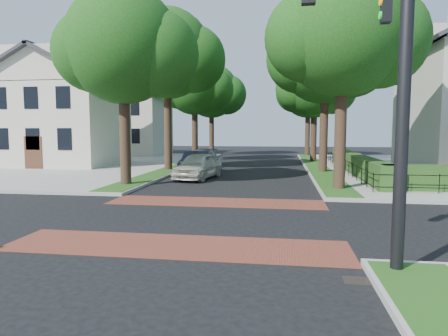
{
  "coord_description": "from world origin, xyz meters",
  "views": [
    {
      "loc": [
        2.72,
        -13.08,
        3.03
      ],
      "look_at": [
        0.56,
        1.64,
        1.6
      ],
      "focal_mm": 32.0,
      "sensor_mm": 36.0,
      "label": 1
    }
  ],
  "objects": [
    {
      "name": "fence_main_road",
      "position": [
        6.9,
        15.0,
        0.6
      ],
      "size": [
        0.06,
        18.0,
        0.9
      ],
      "primitive_type": null,
      "color": "black",
      "rests_on": "sidewalk_ne"
    },
    {
      "name": "tree_left_near",
      "position": [
        -5.4,
        7.23,
        7.27
      ],
      "size": [
        7.5,
        6.45,
        10.2
      ],
      "color": "black",
      "rests_on": "sidewalk_nw"
    },
    {
      "name": "grass_strip_nw",
      "position": [
        -5.4,
        19.1,
        0.16
      ],
      "size": [
        1.6,
        29.8,
        0.02
      ],
      "primitive_type": "cube",
      "color": "#1A4513",
      "rests_on": "sidewalk_nw"
    },
    {
      "name": "hedge_main_road",
      "position": [
        7.7,
        15.0,
        0.75
      ],
      "size": [
        1.0,
        18.0,
        1.2
      ],
      "primitive_type": "cube",
      "color": "#1C3F15",
      "rests_on": "sidewalk_ne"
    },
    {
      "name": "sidewalk_nw",
      "position": [
        -19.5,
        19.0,
        0.07
      ],
      "size": [
        30.0,
        30.0,
        0.15
      ],
      "primitive_type": "cube",
      "color": "gray",
      "rests_on": "ground"
    },
    {
      "name": "tree_right_far",
      "position": [
        5.6,
        24.22,
        6.91
      ],
      "size": [
        7.25,
        6.23,
        9.74
      ],
      "color": "black",
      "rests_on": "sidewalk_ne"
    },
    {
      "name": "parked_car_rear",
      "position": [
        -3.6,
        18.25,
        0.72
      ],
      "size": [
        2.09,
        5.0,
        1.44
      ],
      "primitive_type": "imported",
      "rotation": [
        0.0,
        0.0,
        0.01
      ],
      "color": "slate",
      "rests_on": "ground"
    },
    {
      "name": "tree_left_back",
      "position": [
        -5.4,
        33.24,
        7.41
      ],
      "size": [
        7.75,
        6.66,
        10.44
      ],
      "color": "black",
      "rests_on": "sidewalk_nw"
    },
    {
      "name": "storm_drain",
      "position": [
        4.3,
        -5.0,
        0.01
      ],
      "size": [
        0.65,
        0.45,
        0.01
      ],
      "primitive_type": "cube",
      "color": "black",
      "rests_on": "ground"
    },
    {
      "name": "parked_car_middle",
      "position": [
        -3.05,
        13.47,
        0.79
      ],
      "size": [
        1.75,
        4.81,
        1.57
      ],
      "primitive_type": "imported",
      "rotation": [
        0.0,
        0.0,
        0.02
      ],
      "color": "#222533",
      "rests_on": "ground"
    },
    {
      "name": "house_left_near",
      "position": [
        -15.49,
        17.99,
        5.04
      ],
      "size": [
        10.0,
        9.0,
        10.14
      ],
      "color": "beige",
      "rests_on": "sidewalk_nw"
    },
    {
      "name": "tree_left_far",
      "position": [
        -5.4,
        24.22,
        7.12
      ],
      "size": [
        7.0,
        6.02,
        9.86
      ],
      "color": "black",
      "rests_on": "sidewalk_nw"
    },
    {
      "name": "traffic_signal",
      "position": [
        4.89,
        -4.41,
        4.71
      ],
      "size": [
        2.17,
        2.0,
        8.0
      ],
      "color": "black",
      "rests_on": "sidewalk_se"
    },
    {
      "name": "parked_car_front",
      "position": [
        -2.42,
        10.93,
        0.81
      ],
      "size": [
        2.62,
        5.01,
        1.63
      ],
      "primitive_type": "imported",
      "rotation": [
        0.0,
        0.0,
        -0.15
      ],
      "color": "beige",
      "rests_on": "ground"
    },
    {
      "name": "tree_right_near",
      "position": [
        5.6,
        7.24,
        7.63
      ],
      "size": [
        7.75,
        6.67,
        10.66
      ],
      "color": "black",
      "rests_on": "sidewalk_ne"
    },
    {
      "name": "grass_strip_ne",
      "position": [
        5.4,
        19.1,
        0.16
      ],
      "size": [
        1.6,
        29.8,
        0.02
      ],
      "primitive_type": "cube",
      "color": "#1A4513",
      "rests_on": "sidewalk_ne"
    },
    {
      "name": "tree_right_mid",
      "position": [
        5.61,
        15.25,
        7.99
      ],
      "size": [
        8.25,
        7.09,
        11.22
      ],
      "color": "black",
      "rests_on": "sidewalk_ne"
    },
    {
      "name": "tree_right_back",
      "position": [
        5.6,
        33.23,
        7.27
      ],
      "size": [
        7.5,
        6.45,
        10.2
      ],
      "color": "black",
      "rests_on": "sidewalk_ne"
    },
    {
      "name": "house_left_far",
      "position": [
        -15.49,
        31.99,
        5.04
      ],
      "size": [
        10.0,
        9.0,
        10.14
      ],
      "color": "#BDB8A9",
      "rests_on": "sidewalk_nw"
    },
    {
      "name": "ground",
      "position": [
        0.0,
        0.0,
        0.0
      ],
      "size": [
        120.0,
        120.0,
        0.0
      ],
      "primitive_type": "plane",
      "color": "black",
      "rests_on": "ground"
    },
    {
      "name": "crosswalk_far",
      "position": [
        0.0,
        3.2,
        0.01
      ],
      "size": [
        9.0,
        2.2,
        0.01
      ],
      "primitive_type": "cube",
      "color": "brown",
      "rests_on": "ground"
    },
    {
      "name": "tree_left_mid",
      "position": [
        -5.39,
        15.24,
        8.34
      ],
      "size": [
        8.0,
        6.88,
        11.48
      ],
      "color": "black",
      "rests_on": "sidewalk_nw"
    },
    {
      "name": "crosswalk_near",
      "position": [
        0.0,
        -3.2,
        0.01
      ],
      "size": [
        9.0,
        2.2,
        0.01
      ],
      "primitive_type": "cube",
      "color": "brown",
      "rests_on": "ground"
    }
  ]
}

